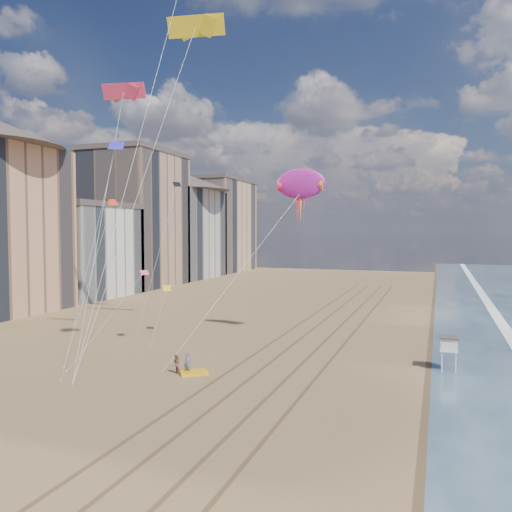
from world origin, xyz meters
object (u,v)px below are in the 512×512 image
Objects in this scene: grounded_kite at (194,373)px; kite_flyer_b at (176,364)px; lifeguard_stand at (449,344)px; show_kite at (301,184)px; kite_flyer_a at (188,363)px.

grounded_kite is 1.39× the size of kite_flyer_b.
show_kite reaches higher than lifeguard_stand.
show_kite is at bearing 158.95° from lifeguard_stand.
grounded_kite is 0.93m from kite_flyer_a.
show_kite reaches higher than grounded_kite.
kite_flyer_b is at bearing 161.77° from grounded_kite.
lifeguard_stand is 1.66× the size of kite_flyer_a.
kite_flyer_a reaches higher than kite_flyer_b.
lifeguard_stand is 1.81× the size of kite_flyer_b.
grounded_kite is 22.58m from show_kite.
kite_flyer_a reaches higher than grounded_kite.
kite_flyer_a is (-20.53, -8.65, -1.38)m from lifeguard_stand.
grounded_kite is 1.28× the size of kite_flyer_a.
kite_flyer_b is at bearing -114.51° from show_kite.
lifeguard_stand is 21.47m from show_kite.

